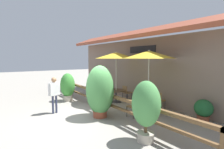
% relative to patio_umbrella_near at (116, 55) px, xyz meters
% --- Properties ---
extents(ground_plane, '(60.00, 60.00, 0.00)m').
position_rel_patio_umbrella_near_xyz_m(ground_plane, '(1.12, -2.67, -2.66)').
color(ground_plane, gray).
extents(building_facade, '(14.28, 1.49, 4.23)m').
position_rel_patio_umbrella_near_xyz_m(building_facade, '(1.12, 1.43, -0.49)').
color(building_facade, gray).
rests_on(building_facade, ground).
extents(patio_railing, '(10.40, 0.14, 0.95)m').
position_rel_patio_umbrella_near_xyz_m(patio_railing, '(1.12, -1.62, -1.96)').
color(patio_railing, brown).
rests_on(patio_railing, ground).
extents(patio_umbrella_near, '(2.34, 2.34, 2.87)m').
position_rel_patio_umbrella_near_xyz_m(patio_umbrella_near, '(0.00, 0.00, 0.00)').
color(patio_umbrella_near, '#B7B2A8').
rests_on(patio_umbrella_near, ground).
extents(dining_table_near, '(1.05, 1.05, 0.71)m').
position_rel_patio_umbrella_near_xyz_m(dining_table_near, '(0.00, 0.00, -2.09)').
color(dining_table_near, '#4C3826').
rests_on(dining_table_near, ground).
extents(chair_near_streetside, '(0.46, 0.46, 0.88)m').
position_rel_patio_umbrella_near_xyz_m(chair_near_streetside, '(0.01, -0.78, -2.16)').
color(chair_near_streetside, olive).
rests_on(chair_near_streetside, ground).
extents(chair_near_wallside, '(0.42, 0.42, 0.88)m').
position_rel_patio_umbrella_near_xyz_m(chair_near_wallside, '(-0.03, 0.78, -2.16)').
color(chair_near_wallside, olive).
rests_on(chair_near_wallside, ground).
extents(patio_umbrella_middle, '(2.34, 2.34, 2.87)m').
position_rel_patio_umbrella_near_xyz_m(patio_umbrella_middle, '(2.46, -0.02, 0.00)').
color(patio_umbrella_middle, '#B7B2A8').
rests_on(patio_umbrella_middle, ground).
extents(dining_table_middle, '(1.05, 1.05, 0.71)m').
position_rel_patio_umbrella_near_xyz_m(dining_table_middle, '(2.46, -0.02, -2.09)').
color(dining_table_middle, '#4C3826').
rests_on(dining_table_middle, ground).
extents(chair_middle_streetside, '(0.45, 0.45, 0.88)m').
position_rel_patio_umbrella_near_xyz_m(chair_middle_streetside, '(2.43, -0.84, -2.16)').
color(chair_middle_streetside, olive).
rests_on(chair_middle_streetside, ground).
extents(chair_middle_wallside, '(0.49, 0.49, 0.88)m').
position_rel_patio_umbrella_near_xyz_m(chair_middle_wallside, '(2.41, 0.80, -2.16)').
color(chair_middle_wallside, olive).
rests_on(chair_middle_wallside, ground).
extents(potted_plant_broad_leaf, '(1.27, 1.15, 2.20)m').
position_rel_patio_umbrella_near_xyz_m(potted_plant_broad_leaf, '(1.63, -2.07, -1.53)').
color(potted_plant_broad_leaf, '#9E4C33').
rests_on(potted_plant_broad_leaf, ground).
extents(potted_plant_small_flowering, '(0.92, 0.83, 1.63)m').
position_rel_patio_umbrella_near_xyz_m(potted_plant_small_flowering, '(-1.89, -2.13, -1.80)').
color(potted_plant_small_flowering, '#B7AD99').
rests_on(potted_plant_small_flowering, ground).
extents(potted_plant_entrance_palm, '(0.90, 0.81, 1.85)m').
position_rel_patio_umbrella_near_xyz_m(potted_plant_entrance_palm, '(4.33, -2.12, -1.57)').
color(potted_plant_entrance_palm, '#B7AD99').
rests_on(potted_plant_entrance_palm, ground).
extents(potted_plant_tall_tropical, '(0.71, 0.64, 0.91)m').
position_rel_patio_umbrella_near_xyz_m(potted_plant_tall_tropical, '(4.51, 0.88, -2.16)').
color(potted_plant_tall_tropical, brown).
rests_on(potted_plant_tall_tropical, ground).
extents(pedestrian, '(0.29, 0.57, 1.65)m').
position_rel_patio_umbrella_near_xyz_m(pedestrian, '(0.01, -3.49, -1.60)').
color(pedestrian, '#2D334C').
rests_on(pedestrian, ground).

